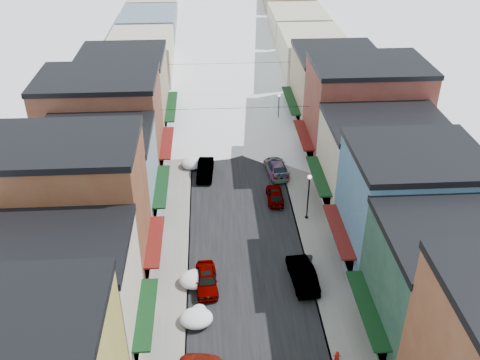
{
  "coord_description": "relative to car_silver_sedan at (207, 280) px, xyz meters",
  "views": [
    {
      "loc": [
        -2.8,
        -14.32,
        29.79
      ],
      "look_at": [
        0.0,
        31.42,
        2.12
      ],
      "focal_mm": 40.0,
      "sensor_mm": 36.0,
      "label": 1
    }
  ],
  "objects": [
    {
      "name": "road",
      "position": [
        3.5,
        41.61,
        -0.73
      ],
      "size": [
        10.0,
        160.0,
        0.01
      ],
      "primitive_type": "cube",
      "color": "black",
      "rests_on": "ground"
    },
    {
      "name": "car_green_sedan",
      "position": [
        7.8,
        0.08,
        0.1
      ],
      "size": [
        2.17,
        5.16,
        1.66
      ],
      "primitive_type": "imported",
      "rotation": [
        0.0,
        0.0,
        3.23
      ],
      "color": "black",
      "rests_on": "ground"
    },
    {
      "name": "car_silver_sedan",
      "position": [
        0.0,
        0.0,
        0.0
      ],
      "size": [
        1.96,
        4.39,
        1.47
      ],
      "primitive_type": "imported",
      "rotation": [
        0.0,
        0.0,
        0.05
      ],
      "color": "gray",
      "rests_on": "ground"
    },
    {
      "name": "bldg_r_cream",
      "position": [
        17.19,
        11.61,
        3.77
      ],
      "size": [
        12.3,
        9.2,
        9.0
      ],
      "color": "beige",
      "rests_on": "ground"
    },
    {
      "name": "car_gray_suv",
      "position": [
        7.0,
        12.34,
        -0.05
      ],
      "size": [
        1.67,
        4.04,
        1.37
      ],
      "primitive_type": "imported",
      "rotation": [
        0.0,
        0.0,
        3.13
      ],
      "color": "gray",
      "rests_on": "ground"
    },
    {
      "name": "bldg_r_blue",
      "position": [
        16.69,
        2.61,
        4.52
      ],
      "size": [
        11.3,
        9.2,
        10.5
      ],
      "color": "#3E6A8C",
      "rests_on": "ground"
    },
    {
      "name": "snow_pile_near",
      "position": [
        -0.78,
        -3.86,
        -0.23
      ],
      "size": [
        2.5,
        2.74,
        1.06
      ],
      "color": "white",
      "rests_on": "ground"
    },
    {
      "name": "bldg_l_brick_near",
      "position": [
        -10.19,
        2.11,
        5.52
      ],
      "size": [
        12.3,
        8.2,
        12.5
      ],
      "color": "brown",
      "rests_on": "ground"
    },
    {
      "name": "streetlamp_far",
      "position": [
        9.45,
        29.75,
        2.12
      ],
      "size": [
        0.36,
        0.36,
        4.29
      ],
      "color": "black",
      "rests_on": "sidewalk_right"
    },
    {
      "name": "fire_hydrant",
      "position": [
        8.88,
        -8.08,
        -0.23
      ],
      "size": [
        0.45,
        0.34,
        0.78
      ],
      "color": "#B21009",
      "rests_on": "sidewalk_right"
    },
    {
      "name": "car_black_sedan",
      "position": [
        7.8,
        17.69,
        0.03
      ],
      "size": [
        2.6,
        5.42,
        1.52
      ],
      "primitive_type": "imported",
      "rotation": [
        0.0,
        0.0,
        3.23
      ],
      "color": "black",
      "rests_on": "ground"
    },
    {
      "name": "trash_can",
      "position": [
        8.7,
        2.0,
        -0.12
      ],
      "size": [
        0.53,
        0.53,
        0.9
      ],
      "color": "#4E5053",
      "rests_on": "sidewalk_right"
    },
    {
      "name": "sidewalk_left",
      "position": [
        -3.1,
        41.61,
        -0.66
      ],
      "size": [
        3.2,
        160.0,
        0.15
      ],
      "primitive_type": "cube",
      "color": "gray",
      "rests_on": "ground"
    },
    {
      "name": "bldg_l_grayblue",
      "position": [
        -9.69,
        10.61,
        3.78
      ],
      "size": [
        11.3,
        9.2,
        9.0
      ],
      "color": "#798DA2",
      "rests_on": "ground"
    },
    {
      "name": "car_lane_silver",
      "position": [
        2.79,
        42.47,
        -0.0
      ],
      "size": [
        1.95,
        4.38,
        1.46
      ],
      "primitive_type": "imported",
      "rotation": [
        0.0,
        0.0,
        0.05
      ],
      "color": "gray",
      "rests_on": "ground"
    },
    {
      "name": "distant_blocks",
      "position": [
        3.5,
        64.61,
        3.27
      ],
      "size": [
        34.0,
        55.0,
        8.0
      ],
      "color": "gray",
      "rests_on": "ground"
    },
    {
      "name": "bldg_l_brick_far",
      "position": [
        -10.69,
        19.61,
        4.77
      ],
      "size": [
        13.3,
        9.2,
        11.0
      ],
      "color": "brown",
      "rests_on": "ground"
    },
    {
      "name": "streetlamp_near",
      "position": [
        9.66,
        8.9,
        2.42
      ],
      "size": [
        0.4,
        0.4,
        4.76
      ],
      "color": "black",
      "rests_on": "sidewalk_right"
    },
    {
      "name": "car_lane_white",
      "position": [
        5.19,
        52.85,
        -0.0
      ],
      "size": [
        3.02,
        5.51,
        1.46
      ],
      "primitive_type": "imported",
      "rotation": [
        0.0,
        0.0,
        3.03
      ],
      "color": "silver",
      "rests_on": "ground"
    },
    {
      "name": "curb_right",
      "position": [
        8.55,
        41.61,
        -0.66
      ],
      "size": [
        0.1,
        160.0,
        0.15
      ],
      "primitive_type": "cube",
      "color": "slate",
      "rests_on": "ground"
    },
    {
      "name": "bldg_r_tan",
      "position": [
        16.69,
        30.61,
        4.02
      ],
      "size": [
        11.3,
        11.2,
        9.5
      ],
      "color": "#9B8666",
      "rests_on": "ground"
    },
    {
      "name": "bldg_l_cream",
      "position": [
        -9.69,
        -5.89,
        4.03
      ],
      "size": [
        11.3,
        8.2,
        9.5
      ],
      "color": "beige",
      "rests_on": "ground"
    },
    {
      "name": "bldg_r_green",
      "position": [
        16.69,
        -6.39,
        4.02
      ],
      "size": [
        11.3,
        9.2,
        9.5
      ],
      "color": "#1F4235",
      "rests_on": "ground"
    },
    {
      "name": "car_dark_hatch",
      "position": [
        0.0,
        17.7,
        0.04
      ],
      "size": [
        1.95,
        4.77,
        1.54
      ],
      "primitive_type": "imported",
      "rotation": [
        0.0,
        0.0,
        -0.07
      ],
      "color": "black",
      "rests_on": "ground"
    },
    {
      "name": "bldg_l_tan",
      "position": [
        -9.69,
        29.61,
        4.27
      ],
      "size": [
        11.3,
        11.2,
        10.0
      ],
      "color": "#8E7B5D",
      "rests_on": "ground"
    },
    {
      "name": "overhead_cables",
      "position": [
        3.5,
        29.11,
        5.47
      ],
      "size": [
        16.4,
        15.04,
        0.04
      ],
      "color": "black",
      "rests_on": "ground"
    },
    {
      "name": "car_silver_wagon",
      "position": [
        -0.8,
        33.09,
        0.01
      ],
      "size": [
        2.73,
        5.32,
        1.48
      ],
      "primitive_type": "imported",
      "rotation": [
        0.0,
        0.0,
        -0.13
      ],
      "color": "#A3A7AB",
      "rests_on": "ground"
    },
    {
      "name": "curb_left",
      "position": [
        -1.55,
        41.61,
        -0.66
      ],
      "size": [
        0.1,
        160.0,
        0.15
      ],
      "primitive_type": "cube",
      "color": "slate",
      "rests_on": "ground"
    },
    {
      "name": "snow_pile_mid",
      "position": [
        -0.94,
        0.41,
        -0.21
      ],
      "size": [
        2.58,
        2.79,
        1.09
      ],
      "color": "white",
      "rests_on": "ground"
    },
    {
      "name": "snow_pile_far",
      "position": [
        -1.38,
        19.65,
        -0.2
      ],
      "size": [
        2.63,
        2.82,
        1.11
      ],
      "color": "white",
      "rests_on": "ground"
    },
    {
      "name": "bldg_r_brick_far",
      "position": [
        17.69,
        20.61,
        5.02
      ],
      "size": [
        13.3,
        9.2,
        11.5
      ],
      "color": "maroon",
      "rests_on": "ground"
    },
    {
      "name": "sidewalk_right",
      "position": [
        10.1,
        41.61,
        -0.66
      ],
      "size": [
        3.2,
        160.0,
        0.15
      ],
      "primitive_type": "cube",
      "color": "gray",
      "rests_on": "ground"
    }
  ]
}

